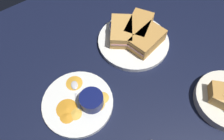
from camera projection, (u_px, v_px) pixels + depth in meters
ground_plane at (132, 70)px, 74.50cm from camera, size 110.00×110.00×3.00cm
plate_sandwich_main at (133, 41)px, 78.65cm from camera, size 26.17×26.17×1.60cm
sandwich_half_near at (147, 40)px, 74.84cm from camera, size 14.29×9.78×4.80cm
sandwich_half_far at (139, 26)px, 78.38cm from camera, size 15.06×13.11×4.80cm
sandwich_half_extra at (121, 31)px, 77.06cm from camera, size 14.15×14.86×4.80cm
ramekin_dark_sauce at (120, 29)px, 77.83cm from camera, size 7.72×7.72×4.19cm
spoon_by_dark_ramekin at (133, 40)px, 77.52cm from camera, size 4.17×9.88×0.80cm
plate_chips_companion at (78, 104)px, 65.22cm from camera, size 21.89×21.89×1.60cm
ramekin_light_gravy at (91, 100)px, 62.59cm from camera, size 7.15×7.15×4.10cm
spoon_by_gravy_ramekin at (75, 89)px, 66.68cm from camera, size 5.02×9.71×0.80cm
plantain_chip_scatter at (79, 102)px, 64.26cm from camera, size 17.57×17.12×0.60cm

